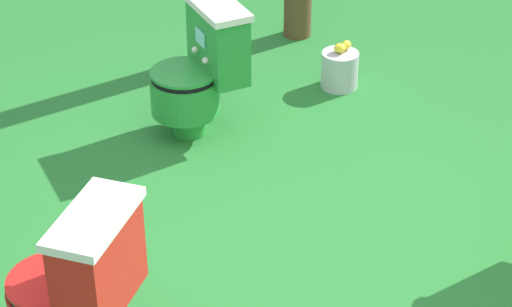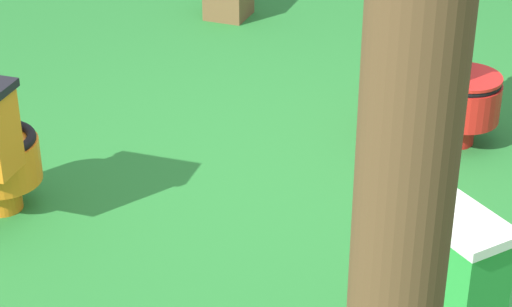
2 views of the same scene
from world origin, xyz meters
TOP-DOWN VIEW (x-y plane):
  - ground at (0.00, 0.00)m, footprint 14.00×14.00m
  - toilet_green at (0.87, 1.07)m, footprint 0.63×0.60m
  - toilet_red at (-0.81, 0.42)m, footprint 0.52×0.58m
  - lemon_bucket at (1.72, 0.68)m, footprint 0.22×0.22m

SIDE VIEW (x-z plane):
  - ground at x=0.00m, z-range 0.00..0.00m
  - lemon_bucket at x=1.72m, z-range -0.02..0.26m
  - toilet_green at x=0.87m, z-range 0.01..0.73m
  - toilet_red at x=-0.81m, z-range 0.01..0.73m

